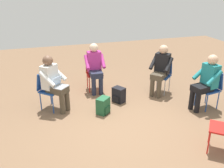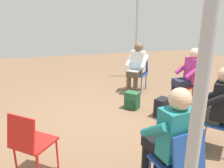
{
  "view_description": "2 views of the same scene",
  "coord_description": "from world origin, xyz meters",
  "px_view_note": "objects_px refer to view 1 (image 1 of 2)",
  "views": [
    {
      "loc": [
        4.03,
        -1.51,
        2.68
      ],
      "look_at": [
        0.04,
        -0.28,
        0.94
      ],
      "focal_mm": 40.0,
      "sensor_mm": 36.0,
      "label": 1
    },
    {
      "loc": [
        0.96,
        3.68,
        1.89
      ],
      "look_at": [
        -0.11,
        -0.08,
        0.65
      ],
      "focal_mm": 35.0,
      "sensor_mm": 36.0,
      "label": 2
    }
  ],
  "objects_px": {
    "backpack_by_empty_chair": "(119,96)",
    "backpack_near_laptop_user": "(103,106)",
    "chair_southwest": "(48,88)",
    "chair_northwest": "(163,73)",
    "chair_north": "(211,87)",
    "person_in_magenta": "(95,65)",
    "chair_west": "(94,71)",
    "person_with_laptop": "(53,81)",
    "person_in_black": "(161,67)",
    "person_in_teal": "(207,80)"
  },
  "relations": [
    {
      "from": "person_in_teal",
      "to": "person_in_black",
      "type": "xyz_separation_m",
      "value": [
        -1.02,
        -0.57,
        0.0
      ]
    },
    {
      "from": "chair_west",
      "to": "person_in_black",
      "type": "relative_size",
      "value": 0.69
    },
    {
      "from": "chair_northwest",
      "to": "person_in_teal",
      "type": "relative_size",
      "value": 0.69
    },
    {
      "from": "chair_northwest",
      "to": "person_with_laptop",
      "type": "xyz_separation_m",
      "value": [
        0.22,
        -2.74,
        0.2
      ]
    },
    {
      "from": "backpack_near_laptop_user",
      "to": "chair_west",
      "type": "bearing_deg",
      "value": 174.65
    },
    {
      "from": "chair_west",
      "to": "chair_southwest",
      "type": "bearing_deg",
      "value": 35.49
    },
    {
      "from": "person_with_laptop",
      "to": "person_in_black",
      "type": "xyz_separation_m",
      "value": [
        -0.11,
        2.61,
        0.0
      ]
    },
    {
      "from": "chair_northwest",
      "to": "person_with_laptop",
      "type": "height_order",
      "value": "person_with_laptop"
    },
    {
      "from": "person_with_laptop",
      "to": "backpack_near_laptop_user",
      "type": "bearing_deg",
      "value": 107.71
    },
    {
      "from": "person_in_black",
      "to": "backpack_near_laptop_user",
      "type": "height_order",
      "value": "person_in_black"
    },
    {
      "from": "person_in_magenta",
      "to": "chair_northwest",
      "type": "bearing_deg",
      "value": 165.2
    },
    {
      "from": "person_with_laptop",
      "to": "chair_southwest",
      "type": "bearing_deg",
      "value": -90.0
    },
    {
      "from": "chair_north",
      "to": "chair_southwest",
      "type": "bearing_deg",
      "value": 64.39
    },
    {
      "from": "chair_west",
      "to": "chair_north",
      "type": "bearing_deg",
      "value": 144.11
    },
    {
      "from": "chair_north",
      "to": "person_with_laptop",
      "type": "relative_size",
      "value": 0.69
    },
    {
      "from": "backpack_by_empty_chair",
      "to": "backpack_near_laptop_user",
      "type": "bearing_deg",
      "value": -49.77
    },
    {
      "from": "person_with_laptop",
      "to": "person_in_black",
      "type": "distance_m",
      "value": 2.61
    },
    {
      "from": "backpack_near_laptop_user",
      "to": "chair_southwest",
      "type": "bearing_deg",
      "value": -118.4
    },
    {
      "from": "person_with_laptop",
      "to": "person_in_teal",
      "type": "xyz_separation_m",
      "value": [
        0.91,
        3.18,
        0.0
      ]
    },
    {
      "from": "backpack_near_laptop_user",
      "to": "backpack_by_empty_chair",
      "type": "relative_size",
      "value": 1.0
    },
    {
      "from": "chair_southwest",
      "to": "person_in_teal",
      "type": "distance_m",
      "value": 3.47
    },
    {
      "from": "chair_north",
      "to": "person_in_magenta",
      "type": "height_order",
      "value": "person_in_magenta"
    },
    {
      "from": "person_with_laptop",
      "to": "person_in_magenta",
      "type": "bearing_deg",
      "value": 167.78
    },
    {
      "from": "backpack_by_empty_chair",
      "to": "chair_north",
      "type": "bearing_deg",
      "value": 65.99
    },
    {
      "from": "chair_southwest",
      "to": "backpack_by_empty_chair",
      "type": "relative_size",
      "value": 2.36
    },
    {
      "from": "chair_northwest",
      "to": "backpack_by_empty_chair",
      "type": "distance_m",
      "value": 1.34
    },
    {
      "from": "chair_northwest",
      "to": "backpack_near_laptop_user",
      "type": "distance_m",
      "value": 1.93
    },
    {
      "from": "chair_northwest",
      "to": "person_in_black",
      "type": "xyz_separation_m",
      "value": [
        0.11,
        -0.12,
        0.2
      ]
    },
    {
      "from": "person_in_magenta",
      "to": "person_in_black",
      "type": "height_order",
      "value": "same"
    },
    {
      "from": "chair_north",
      "to": "backpack_by_empty_chair",
      "type": "relative_size",
      "value": 2.36
    },
    {
      "from": "person_in_magenta",
      "to": "person_in_teal",
      "type": "bearing_deg",
      "value": 144.35
    },
    {
      "from": "chair_northwest",
      "to": "person_in_magenta",
      "type": "height_order",
      "value": "person_in_magenta"
    },
    {
      "from": "person_in_teal",
      "to": "backpack_by_empty_chair",
      "type": "height_order",
      "value": "person_in_teal"
    },
    {
      "from": "backpack_by_empty_chair",
      "to": "person_in_black",
      "type": "bearing_deg",
      "value": 98.0
    },
    {
      "from": "chair_west",
      "to": "person_in_black",
      "type": "xyz_separation_m",
      "value": [
        0.8,
        1.51,
        0.2
      ]
    },
    {
      "from": "chair_southwest",
      "to": "backpack_by_empty_chair",
      "type": "height_order",
      "value": "chair_southwest"
    },
    {
      "from": "chair_west",
      "to": "backpack_near_laptop_user",
      "type": "relative_size",
      "value": 2.36
    },
    {
      "from": "chair_northwest",
      "to": "backpack_near_laptop_user",
      "type": "relative_size",
      "value": 2.36
    },
    {
      "from": "chair_southwest",
      "to": "chair_northwest",
      "type": "height_order",
      "value": "same"
    },
    {
      "from": "chair_north",
      "to": "backpack_near_laptop_user",
      "type": "distance_m",
      "value": 2.43
    },
    {
      "from": "chair_southwest",
      "to": "person_in_black",
      "type": "relative_size",
      "value": 0.69
    },
    {
      "from": "chair_west",
      "to": "person_in_teal",
      "type": "bearing_deg",
      "value": 141.54
    },
    {
      "from": "backpack_near_laptop_user",
      "to": "chair_northwest",
      "type": "bearing_deg",
      "value": 111.42
    },
    {
      "from": "person_in_teal",
      "to": "chair_southwest",
      "type": "bearing_deg",
      "value": 63.2
    },
    {
      "from": "chair_west",
      "to": "backpack_by_empty_chair",
      "type": "relative_size",
      "value": 2.36
    },
    {
      "from": "chair_northwest",
      "to": "backpack_near_laptop_user",
      "type": "height_order",
      "value": "chair_northwest"
    },
    {
      "from": "chair_west",
      "to": "person_in_black",
      "type": "bearing_deg",
      "value": 154.95
    },
    {
      "from": "chair_west",
      "to": "chair_northwest",
      "type": "xyz_separation_m",
      "value": [
        0.69,
        1.64,
        0.0
      ]
    },
    {
      "from": "chair_north",
      "to": "backpack_near_laptop_user",
      "type": "bearing_deg",
      "value": 70.68
    },
    {
      "from": "person_in_teal",
      "to": "backpack_by_empty_chair",
      "type": "relative_size",
      "value": 3.44
    }
  ]
}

